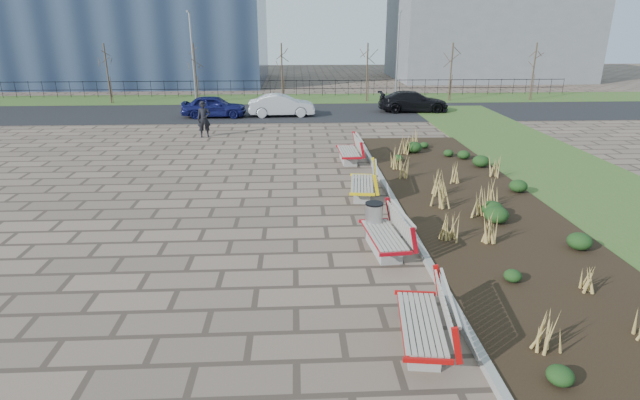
{
  "coord_description": "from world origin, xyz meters",
  "views": [
    {
      "loc": [
        0.88,
        -9.45,
        5.33
      ],
      "look_at": [
        1.5,
        3.0,
        0.9
      ],
      "focal_mm": 28.0,
      "sensor_mm": 36.0,
      "label": 1
    }
  ],
  "objects_px": {
    "bench_a": "(421,319)",
    "bench_d": "(348,150)",
    "bench_b": "(384,233)",
    "bench_c": "(362,182)",
    "litter_bin": "(374,221)",
    "car_silver": "(282,105)",
    "pedestrian": "(204,119)",
    "car_blue": "(214,106)",
    "lamp_east": "(397,58)",
    "lamp_west": "(193,59)",
    "car_black": "(413,101)"
  },
  "relations": [
    {
      "from": "bench_a",
      "to": "bench_d",
      "type": "xyz_separation_m",
      "value": [
        0.0,
        12.24,
        0.0
      ]
    },
    {
      "from": "lamp_west",
      "to": "lamp_east",
      "type": "relative_size",
      "value": 1.0
    },
    {
      "from": "bench_b",
      "to": "lamp_east",
      "type": "height_order",
      "value": "lamp_east"
    },
    {
      "from": "litter_bin",
      "to": "car_silver",
      "type": "bearing_deg",
      "value": 98.72
    },
    {
      "from": "bench_c",
      "to": "pedestrian",
      "type": "relative_size",
      "value": 1.2
    },
    {
      "from": "bench_b",
      "to": "bench_d",
      "type": "bearing_deg",
      "value": 84.18
    },
    {
      "from": "bench_b",
      "to": "bench_c",
      "type": "height_order",
      "value": "same"
    },
    {
      "from": "bench_d",
      "to": "litter_bin",
      "type": "relative_size",
      "value": 2.21
    },
    {
      "from": "bench_a",
      "to": "bench_d",
      "type": "distance_m",
      "value": 12.24
    },
    {
      "from": "bench_c",
      "to": "lamp_east",
      "type": "relative_size",
      "value": 0.35
    },
    {
      "from": "bench_a",
      "to": "bench_b",
      "type": "relative_size",
      "value": 1.0
    },
    {
      "from": "litter_bin",
      "to": "lamp_west",
      "type": "xyz_separation_m",
      "value": [
        -8.88,
        23.49,
        2.57
      ]
    },
    {
      "from": "bench_d",
      "to": "lamp_east",
      "type": "height_order",
      "value": "lamp_east"
    },
    {
      "from": "bench_a",
      "to": "bench_b",
      "type": "xyz_separation_m",
      "value": [
        0.0,
        3.78,
        0.0
      ]
    },
    {
      "from": "litter_bin",
      "to": "lamp_east",
      "type": "xyz_separation_m",
      "value": [
        5.12,
        23.49,
        2.57
      ]
    },
    {
      "from": "bench_c",
      "to": "litter_bin",
      "type": "bearing_deg",
      "value": -85.02
    },
    {
      "from": "car_blue",
      "to": "car_silver",
      "type": "xyz_separation_m",
      "value": [
        4.02,
        0.14,
        0.0
      ]
    },
    {
      "from": "car_blue",
      "to": "car_silver",
      "type": "height_order",
      "value": "car_silver"
    },
    {
      "from": "litter_bin",
      "to": "pedestrian",
      "type": "xyz_separation_m",
      "value": [
        -6.48,
        12.65,
        0.4
      ]
    },
    {
      "from": "lamp_west",
      "to": "lamp_east",
      "type": "bearing_deg",
      "value": 0.0
    },
    {
      "from": "car_blue",
      "to": "car_black",
      "type": "distance_m",
      "value": 12.35
    },
    {
      "from": "bench_c",
      "to": "car_silver",
      "type": "height_order",
      "value": "car_silver"
    },
    {
      "from": "lamp_west",
      "to": "bench_d",
      "type": "bearing_deg",
      "value": -60.46
    },
    {
      "from": "bench_b",
      "to": "lamp_east",
      "type": "xyz_separation_m",
      "value": [
        5.0,
        24.34,
        2.54
      ]
    },
    {
      "from": "bench_b",
      "to": "car_silver",
      "type": "height_order",
      "value": "car_silver"
    },
    {
      "from": "bench_c",
      "to": "car_black",
      "type": "relative_size",
      "value": 0.48
    },
    {
      "from": "bench_a",
      "to": "lamp_west",
      "type": "relative_size",
      "value": 0.35
    },
    {
      "from": "lamp_east",
      "to": "bench_c",
      "type": "bearing_deg",
      "value": -103.91
    },
    {
      "from": "car_silver",
      "to": "lamp_west",
      "type": "height_order",
      "value": "lamp_west"
    },
    {
      "from": "car_black",
      "to": "lamp_east",
      "type": "height_order",
      "value": "lamp_east"
    },
    {
      "from": "litter_bin",
      "to": "lamp_east",
      "type": "distance_m",
      "value": 24.18
    },
    {
      "from": "bench_a",
      "to": "bench_b",
      "type": "height_order",
      "value": "same"
    },
    {
      "from": "bench_c",
      "to": "pedestrian",
      "type": "height_order",
      "value": "pedestrian"
    },
    {
      "from": "bench_d",
      "to": "car_blue",
      "type": "bearing_deg",
      "value": 121.73
    },
    {
      "from": "pedestrian",
      "to": "car_blue",
      "type": "distance_m",
      "value": 5.46
    },
    {
      "from": "litter_bin",
      "to": "bench_b",
      "type": "bearing_deg",
      "value": -81.69
    },
    {
      "from": "bench_b",
      "to": "lamp_east",
      "type": "relative_size",
      "value": 0.35
    },
    {
      "from": "lamp_east",
      "to": "litter_bin",
      "type": "bearing_deg",
      "value": -102.31
    },
    {
      "from": "car_silver",
      "to": "lamp_west",
      "type": "distance_m",
      "value": 8.38
    },
    {
      "from": "bench_c",
      "to": "pedestrian",
      "type": "xyz_separation_m",
      "value": [
        -6.6,
        9.35,
        0.38
      ]
    },
    {
      "from": "litter_bin",
      "to": "car_blue",
      "type": "xyz_separation_m",
      "value": [
        -6.82,
        18.1,
        0.19
      ]
    },
    {
      "from": "bench_d",
      "to": "lamp_west",
      "type": "xyz_separation_m",
      "value": [
        -9.0,
        15.88,
        2.54
      ]
    },
    {
      "from": "bench_b",
      "to": "car_blue",
      "type": "height_order",
      "value": "car_blue"
    },
    {
      "from": "lamp_east",
      "to": "lamp_west",
      "type": "bearing_deg",
      "value": 180.0
    },
    {
      "from": "car_blue",
      "to": "car_silver",
      "type": "relative_size",
      "value": 0.96
    },
    {
      "from": "bench_c",
      "to": "pedestrian",
      "type": "bearing_deg",
      "value": 132.36
    },
    {
      "from": "bench_d",
      "to": "pedestrian",
      "type": "xyz_separation_m",
      "value": [
        -6.6,
        5.05,
        0.38
      ]
    },
    {
      "from": "litter_bin",
      "to": "lamp_west",
      "type": "distance_m",
      "value": 25.24
    },
    {
      "from": "car_blue",
      "to": "lamp_west",
      "type": "relative_size",
      "value": 0.63
    },
    {
      "from": "bench_a",
      "to": "bench_b",
      "type": "distance_m",
      "value": 3.78
    }
  ]
}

